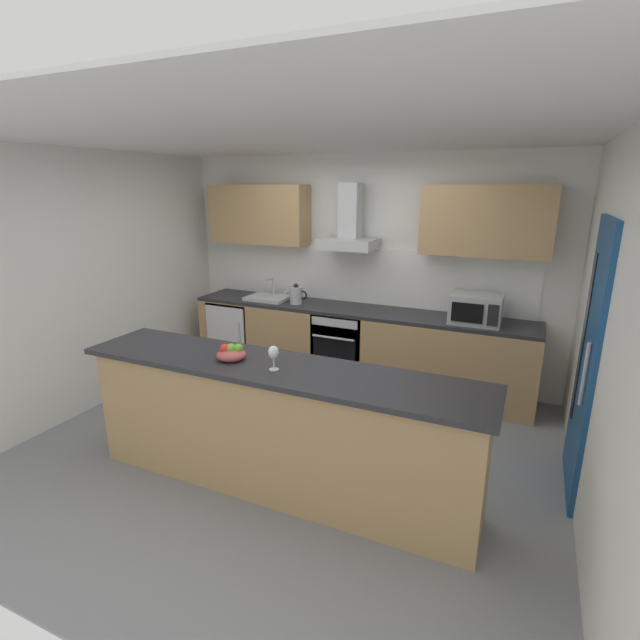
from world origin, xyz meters
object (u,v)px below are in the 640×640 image
wine_glass (273,353)px  fruit_bowl (231,353)px  microwave (476,309)px  oven (343,344)px  kettle (296,295)px  refrigerator (238,332)px  sink (268,297)px  range_hood (349,229)px

wine_glass → fruit_bowl: wine_glass is taller
microwave → wine_glass: bearing=-117.0°
oven → microwave: (1.44, -0.03, 0.59)m
kettle → fruit_bowl: size_ratio=1.31×
fruit_bowl → kettle: bearing=104.4°
refrigerator → sink: sink is taller
refrigerator → oven: bearing=0.1°
microwave → range_hood: range_hood is taller
kettle → oven: bearing=3.2°
refrigerator → microwave: bearing=-0.5°
refrigerator → kettle: size_ratio=2.94×
microwave → kettle: size_ratio=1.73×
range_hood → kettle: bearing=-164.7°
oven → sink: bearing=179.4°
refrigerator → fruit_bowl: 2.63m
oven → sink: (-1.00, 0.01, 0.47)m
kettle → wine_glass: wine_glass is taller
oven → microwave: size_ratio=1.60×
microwave → range_hood: bearing=173.8°
microwave → wine_glass: size_ratio=2.81×
oven → kettle: (-0.60, -0.03, 0.55)m
kettle → wine_glass: size_ratio=1.62×
microwave → fruit_bowl: microwave is taller
sink → wine_glass: bearing=-58.7°
kettle → fruit_bowl: bearing=-75.6°
refrigerator → wine_glass: size_ratio=4.78×
microwave → sink: microwave is taller
oven → sink: size_ratio=1.60×
oven → kettle: bearing=-176.8°
refrigerator → wine_glass: bearing=-50.6°
wine_glass → fruit_bowl: 0.40m
oven → fruit_bowl: bearing=-91.5°
oven → range_hood: bearing=90.0°
sink → wine_glass: wine_glass is taller
oven → microwave: bearing=-1.1°
fruit_bowl → refrigerator: bearing=123.3°
sink → wine_glass: size_ratio=2.81×
range_hood → wine_glass: (0.34, -2.32, -0.66)m
microwave → wine_glass: 2.43m
kettle → range_hood: 1.00m
microwave → kettle: microwave is taller
range_hood → refrigerator: bearing=-174.8°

